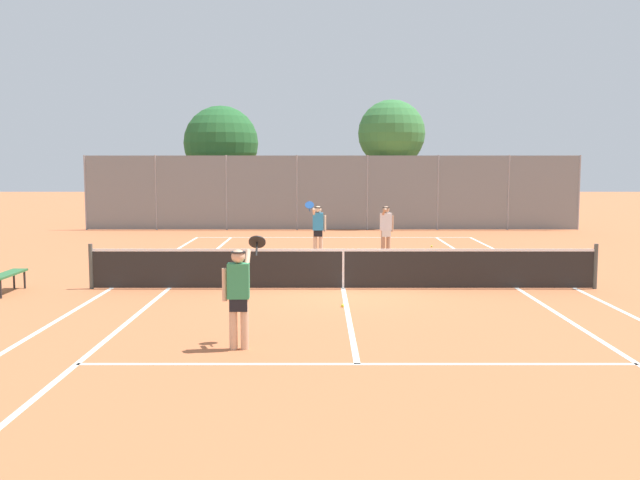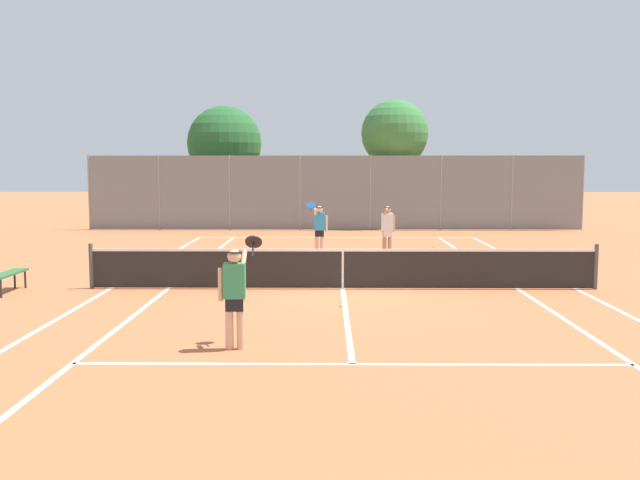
% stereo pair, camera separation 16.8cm
% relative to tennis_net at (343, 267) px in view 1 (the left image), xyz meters
% --- Properties ---
extents(ground_plane, '(120.00, 120.00, 0.00)m').
position_rel_tennis_net_xyz_m(ground_plane, '(0.00, 0.00, -0.51)').
color(ground_plane, '#BC663D').
extents(court_line_markings, '(11.10, 23.90, 0.01)m').
position_rel_tennis_net_xyz_m(court_line_markings, '(0.00, 0.00, -0.51)').
color(court_line_markings, silver).
rests_on(court_line_markings, ground).
extents(tennis_net, '(12.00, 0.10, 1.07)m').
position_rel_tennis_net_xyz_m(tennis_net, '(0.00, 0.00, 0.00)').
color(tennis_net, '#474C47').
rests_on(tennis_net, ground).
extents(player_near_side, '(0.66, 0.74, 1.77)m').
position_rel_tennis_net_xyz_m(player_near_side, '(-1.83, -5.53, 0.42)').
color(player_near_side, '#D8A884').
rests_on(player_near_side, ground).
extents(player_far_left, '(0.67, 0.73, 1.77)m').
position_rel_tennis_net_xyz_m(player_far_left, '(-0.61, 6.17, 0.42)').
color(player_far_left, beige).
rests_on(player_far_left, ground).
extents(player_far_right, '(0.44, 0.53, 1.60)m').
position_rel_tennis_net_xyz_m(player_far_right, '(1.57, 6.14, 0.40)').
color(player_far_right, tan).
rests_on(player_far_right, ground).
extents(loose_tennis_ball_1, '(0.07, 0.07, 0.07)m').
position_rel_tennis_net_xyz_m(loose_tennis_ball_1, '(-2.96, 0.64, -0.48)').
color(loose_tennis_ball_1, '#D1DB33').
rests_on(loose_tennis_ball_1, ground).
extents(loose_tennis_ball_2, '(0.07, 0.07, 0.07)m').
position_rel_tennis_net_xyz_m(loose_tennis_ball_2, '(-0.08, -2.18, -0.48)').
color(loose_tennis_ball_2, '#D1DB33').
rests_on(loose_tennis_ball_2, ground).
extents(loose_tennis_ball_3, '(0.07, 0.07, 0.07)m').
position_rel_tennis_net_xyz_m(loose_tennis_ball_3, '(3.42, 8.51, -0.48)').
color(loose_tennis_ball_3, '#D1DB33').
rests_on(loose_tennis_ball_3, ground).
extents(courtside_bench, '(0.36, 1.50, 0.47)m').
position_rel_tennis_net_xyz_m(courtside_bench, '(-7.67, -0.60, -0.10)').
color(courtside_bench, '#2D6638').
rests_on(courtside_bench, ground).
extents(back_fence, '(22.21, 0.08, 3.34)m').
position_rel_tennis_net_xyz_m(back_fence, '(-0.00, 15.32, 1.16)').
color(back_fence, gray).
rests_on(back_fence, ground).
extents(tree_behind_left, '(3.61, 3.61, 5.76)m').
position_rel_tennis_net_xyz_m(tree_behind_left, '(-5.39, 18.20, 3.33)').
color(tree_behind_left, brown).
rests_on(tree_behind_left, ground).
extents(tree_behind_right, '(3.12, 3.12, 5.92)m').
position_rel_tennis_net_xyz_m(tree_behind_right, '(2.87, 16.80, 3.75)').
color(tree_behind_right, brown).
rests_on(tree_behind_right, ground).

